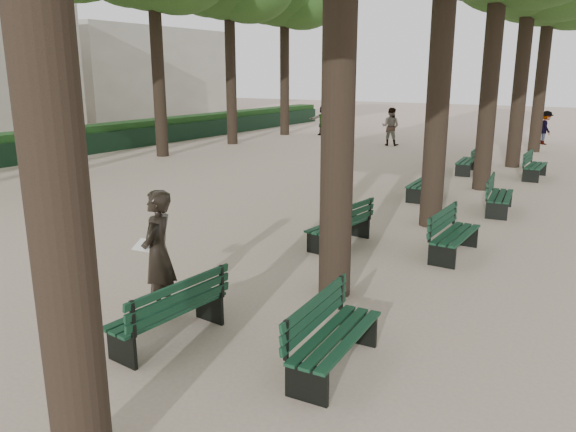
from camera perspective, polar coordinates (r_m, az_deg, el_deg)
The scene contains 16 objects.
ground at distance 8.05m, azimuth -15.39°, elevation -12.33°, with size 120.00×120.00×0.00m, color #BEA590.
bench_left_0 at distance 7.89m, azimuth -12.02°, elevation -10.52°, with size 0.71×1.84×0.92m.
bench_left_1 at distance 11.86m, azimuth 5.23°, elevation -1.70°, with size 0.78×1.85×0.92m.
bench_left_2 at distance 16.69m, azimuth 13.51°, elevation 2.70°, with size 0.68×1.83×0.92m.
bench_left_3 at distance 21.27m, azimuth 17.68°, elevation 4.89°, with size 0.73×1.84×0.92m.
bench_right_0 at distance 7.06m, azimuth 4.82°, elevation -13.36°, with size 0.68×1.83×0.92m.
bench_right_1 at distance 11.60m, azimuth 16.55°, elevation -2.62°, with size 0.59×1.81×0.92m.
bench_right_2 at distance 15.54m, azimuth 20.70°, elevation 1.30°, with size 0.79×1.86×0.92m.
bench_right_3 at distance 21.00m, azimuth 23.79°, elevation 4.22°, with size 0.58×1.80×0.92m.
man_with_map at distance 8.50m, azimuth -13.06°, elevation -3.75°, with size 0.75×0.85×1.92m.
pedestrian_e at distance 32.70m, azimuth 3.61°, elevation 9.70°, with size 1.60×0.34×1.72m, color #262628.
pedestrian_a at distance 28.45m, azimuth 10.38°, elevation 8.92°, with size 0.90×0.37×1.85m, color #262628.
pedestrian_b at distance 31.22m, azimuth 24.71°, elevation 8.15°, with size 1.08×0.33×1.67m, color #262628.
fence at distance 25.99m, azimuth -20.54°, elevation 6.68°, with size 0.08×42.00×0.90m, color black.
hedge at distance 26.53m, azimuth -21.51°, elevation 7.06°, with size 1.20×42.00×1.20m, color #174116.
building_far at distance 51.82m, azimuth -16.59°, elevation 13.82°, with size 12.00×16.00×7.00m, color #B7B2A3.
Camera 1 is at (5.42, -4.78, 3.56)m, focal length 35.00 mm.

